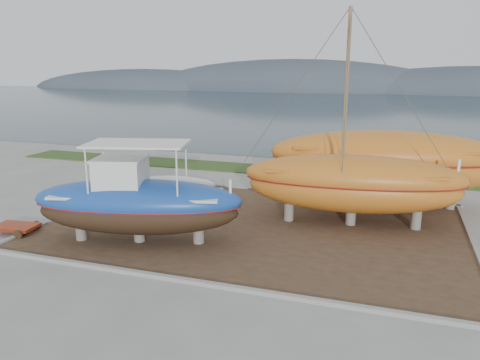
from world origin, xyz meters
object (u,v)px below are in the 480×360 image
(orange_bare_hull, at_px, (384,170))
(red_trailer, at_px, (16,229))
(white_dinghy, at_px, (175,189))
(orange_sailboat, at_px, (356,121))
(blue_caique, at_px, (137,193))

(orange_bare_hull, xyz_separation_m, red_trailer, (-14.87, -9.16, -1.76))
(orange_bare_hull, bearing_deg, red_trailer, -157.36)
(white_dinghy, relative_size, orange_sailboat, 0.46)
(blue_caique, height_order, white_dinghy, blue_caique)
(orange_sailboat, bearing_deg, white_dinghy, 168.99)
(orange_bare_hull, relative_size, red_trailer, 4.34)
(white_dinghy, xyz_separation_m, orange_bare_hull, (10.42, 2.75, 1.22))
(white_dinghy, relative_size, red_trailer, 1.68)
(orange_sailboat, bearing_deg, blue_caique, -154.98)
(white_dinghy, relative_size, orange_bare_hull, 0.39)
(blue_caique, xyz_separation_m, red_trailer, (-5.62, -0.76, -1.92))
(blue_caique, height_order, orange_bare_hull, blue_caique)
(blue_caique, distance_m, orange_sailboat, 9.76)
(blue_caique, bearing_deg, red_trailer, 173.55)
(blue_caique, relative_size, orange_bare_hull, 0.74)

